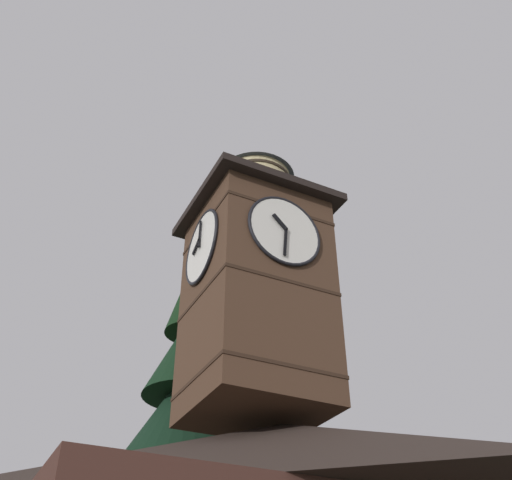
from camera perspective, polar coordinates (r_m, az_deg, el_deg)
clock_tower at (r=18.14m, az=0.00°, el=-3.92°), size 4.20×4.20×9.37m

